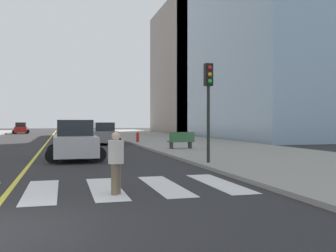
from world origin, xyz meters
The scene contains 11 objects.
sidewalk_kerb_east centered at (12.20, 20.00, 0.07)m, with size 10.00×120.00×0.15m, color gray.
crosswalk_paint centered at (0.00, 4.00, 0.01)m, with size 13.50×4.00×0.01m.
lane_divider_paint centered at (0.00, 40.00, 0.01)m, with size 0.16×80.00×0.01m, color yellow.
parking_garage_concrete centered at (27.29, 55.79, 11.12)m, with size 18.00×24.00×22.24m, color gray.
car_gray_nearest centered at (4.94, 26.20, 0.89)m, with size 2.69×4.27×1.90m.
car_silver_second centered at (2.08, 13.03, 0.96)m, with size 2.92×4.64×2.06m.
car_red_third centered at (-5.16, 59.14, 0.86)m, with size 2.68×4.18×1.83m.
traffic_light_near_corner centered at (7.76, 8.65, 3.27)m, with size 0.36×0.41×4.42m.
park_bench centered at (9.18, 17.36, 0.69)m, with size 1.84×0.70×1.12m.
pedestrian_crossing centered at (2.88, 2.98, 0.94)m, with size 0.42×0.42×1.70m.
fire_hydrant centered at (7.94, 26.58, 0.58)m, with size 0.26×0.26×0.89m.
Camera 1 is at (1.51, -7.41, 1.98)m, focal length 41.12 mm.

